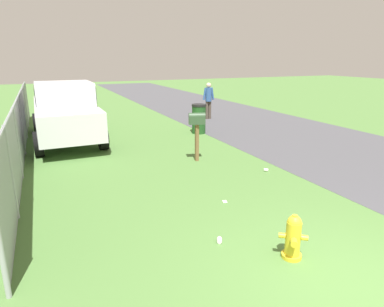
% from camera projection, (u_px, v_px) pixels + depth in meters
% --- Properties ---
extents(ground_plane, '(80.00, 80.00, 0.00)m').
position_uv_depth(ground_plane, '(369.00, 297.00, 4.19)').
color(ground_plane, '#4C7538').
extents(road_asphalt, '(60.00, 5.95, 0.01)m').
position_uv_depth(road_asphalt, '(323.00, 144.00, 11.48)').
color(road_asphalt, '#47474C').
rests_on(road_asphalt, ground).
extents(fire_hydrant, '(0.37, 0.38, 0.69)m').
position_uv_depth(fire_hydrant, '(293.00, 238.00, 4.92)').
color(fire_hydrant, yellow).
rests_on(fire_hydrant, ground).
extents(mailbox, '(0.33, 0.49, 1.39)m').
position_uv_depth(mailbox, '(197.00, 123.00, 9.39)').
color(mailbox, brown).
rests_on(mailbox, ground).
extents(pickup_truck, '(5.60, 2.20, 2.09)m').
position_uv_depth(pickup_truck, '(65.00, 110.00, 11.64)').
color(pickup_truck, silver).
rests_on(pickup_truck, ground).
extents(trash_bin, '(0.55, 0.55, 1.14)m').
position_uv_depth(trash_bin, '(199.00, 119.00, 13.05)').
color(trash_bin, '#1E4C1E').
rests_on(trash_bin, ground).
extents(pedestrian, '(0.30, 0.57, 1.72)m').
position_uv_depth(pedestrian, '(209.00, 98.00, 15.98)').
color(pedestrian, '#4C4238').
rests_on(pedestrian, ground).
extents(fence_section, '(14.12, 0.07, 1.76)m').
position_uv_depth(fence_section, '(21.00, 124.00, 10.09)').
color(fence_section, '#9EA3A8').
rests_on(fence_section, ground).
extents(litter_wrapper_by_mailbox, '(0.14, 0.11, 0.01)m').
position_uv_depth(litter_wrapper_by_mailbox, '(225.00, 201.00, 6.95)').
color(litter_wrapper_by_mailbox, silver).
rests_on(litter_wrapper_by_mailbox, ground).
extents(litter_cup_midfield_b, '(0.13, 0.13, 0.08)m').
position_uv_depth(litter_cup_midfield_b, '(266.00, 170.00, 8.77)').
color(litter_cup_midfield_b, white).
rests_on(litter_cup_midfield_b, ground).
extents(litter_cup_near_hydrant, '(0.13, 0.12, 0.08)m').
position_uv_depth(litter_cup_near_hydrant, '(219.00, 240.00, 5.41)').
color(litter_cup_near_hydrant, white).
rests_on(litter_cup_near_hydrant, ground).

